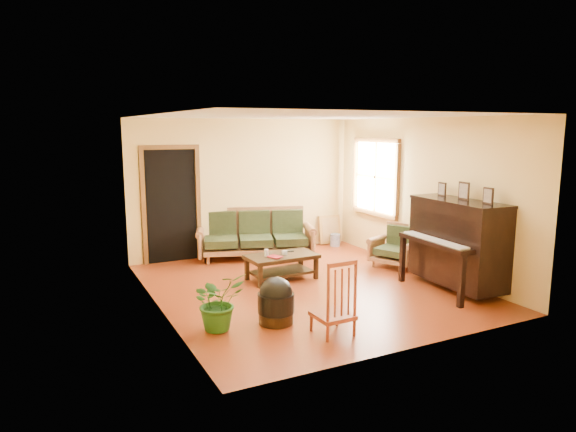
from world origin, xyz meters
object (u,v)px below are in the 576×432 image
armchair (394,246)px  footstool (276,306)px  piano (458,245)px  potted_plant (218,301)px  ceramic_crock (335,240)px  red_chair (333,296)px  coffee_table (282,267)px  sofa (256,234)px

armchair → footstool: 3.34m
armchair → piano: (0.05, -1.45, 0.31)m
piano → footstool: bearing=-176.8°
armchair → piano: size_ratio=0.48×
armchair → potted_plant: 3.94m
piano → ceramic_crock: (-0.13, 3.28, -0.56)m
piano → red_chair: piano is taller
coffee_table → sofa: bearing=83.4°
red_chair → ceramic_crock: (2.45, 3.90, -0.34)m
armchair → potted_plant: (-3.71, -1.33, -0.02)m
sofa → piano: (1.99, -3.12, 0.23)m
red_chair → ceramic_crock: red_chair is taller
red_chair → ceramic_crock: 4.62m
red_chair → potted_plant: 1.39m
sofa → piano: piano is taller
red_chair → piano: bearing=12.4°
sofa → armchair: bearing=-22.3°
armchair → red_chair: red_chair is taller
piano → red_chair: (-2.58, -0.63, -0.22)m
footstool → armchair: bearing=26.0°
red_chair → sofa: bearing=79.7°
piano → red_chair: bearing=-163.4°
piano → ceramic_crock: bearing=95.2°
red_chair → potted_plant: size_ratio=1.30×
coffee_table → piano: piano is taller
sofa → ceramic_crock: bearing=23.3°
sofa → potted_plant: (-1.77, -3.00, -0.10)m
footstool → sofa: bearing=71.4°
red_chair → armchair: bearing=38.0°
footstool → red_chair: (0.46, -0.61, 0.24)m
armchair → sofa: bearing=115.2°
armchair → footstool: (-3.00, -1.46, -0.15)m
potted_plant → coffee_table: bearing=43.8°
piano → potted_plant: 3.77m
potted_plant → piano: bearing=-1.8°
ceramic_crock → potted_plant: bearing=-138.9°
sofa → footstool: size_ratio=4.62×
footstool → red_chair: size_ratio=0.50×
coffee_table → ceramic_crock: size_ratio=4.40×
ceramic_crock → potted_plant: 4.82m
armchair → ceramic_crock: 1.85m
coffee_table → red_chair: bearing=-100.7°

